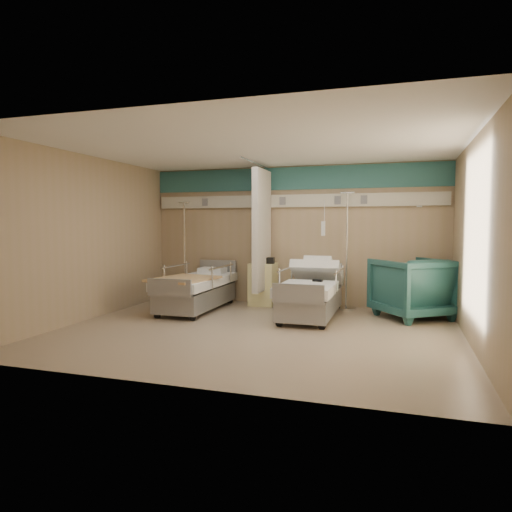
{
  "coord_description": "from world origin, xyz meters",
  "views": [
    {
      "loc": [
        2.07,
        -6.55,
        1.63
      ],
      "look_at": [
        -0.19,
        0.6,
        1.11
      ],
      "focal_mm": 32.0,
      "sensor_mm": 36.0,
      "label": 1
    }
  ],
  "objects_px": {
    "bed_right": "(311,299)",
    "iv_stand_right": "(346,285)",
    "visitor_armchair": "(413,288)",
    "iv_stand_left": "(185,281)",
    "bed_left": "(196,294)",
    "bedside_cabinet": "(263,284)"
  },
  "relations": [
    {
      "from": "bedside_cabinet",
      "to": "iv_stand_right",
      "type": "relative_size",
      "value": 0.38
    },
    {
      "from": "bedside_cabinet",
      "to": "iv_stand_left",
      "type": "bearing_deg",
      "value": -179.49
    },
    {
      "from": "bed_left",
      "to": "iv_stand_left",
      "type": "distance_m",
      "value": 1.12
    },
    {
      "from": "visitor_armchair",
      "to": "bed_right",
      "type": "bearing_deg",
      "value": -21.83
    },
    {
      "from": "bed_right",
      "to": "iv_stand_left",
      "type": "xyz_separation_m",
      "value": [
        -2.88,
        0.88,
        0.12
      ]
    },
    {
      "from": "bed_left",
      "to": "iv_stand_right",
      "type": "xyz_separation_m",
      "value": [
        2.7,
        0.98,
        0.14
      ]
    },
    {
      "from": "bed_left",
      "to": "visitor_armchair",
      "type": "xyz_separation_m",
      "value": [
        3.9,
        0.45,
        0.21
      ]
    },
    {
      "from": "visitor_armchair",
      "to": "iv_stand_right",
      "type": "bearing_deg",
      "value": -60.42
    },
    {
      "from": "bed_right",
      "to": "visitor_armchair",
      "type": "distance_m",
      "value": 1.77
    },
    {
      "from": "bed_right",
      "to": "iv_stand_left",
      "type": "relative_size",
      "value": 1.03
    },
    {
      "from": "bed_right",
      "to": "visitor_armchair",
      "type": "bearing_deg",
      "value": 14.98
    },
    {
      "from": "bed_left",
      "to": "iv_stand_right",
      "type": "distance_m",
      "value": 2.87
    },
    {
      "from": "bed_left",
      "to": "bedside_cabinet",
      "type": "distance_m",
      "value": 1.39
    },
    {
      "from": "iv_stand_left",
      "to": "bed_left",
      "type": "bearing_deg",
      "value": -52.5
    },
    {
      "from": "iv_stand_right",
      "to": "iv_stand_left",
      "type": "bearing_deg",
      "value": -178.44
    },
    {
      "from": "iv_stand_left",
      "to": "visitor_armchair",
      "type": "bearing_deg",
      "value": -5.38
    },
    {
      "from": "iv_stand_left",
      "to": "bed_right",
      "type": "bearing_deg",
      "value": -17.08
    },
    {
      "from": "visitor_armchair",
      "to": "iv_stand_right",
      "type": "distance_m",
      "value": 1.31
    },
    {
      "from": "bed_right",
      "to": "iv_stand_right",
      "type": "bearing_deg",
      "value": 62.89
    },
    {
      "from": "visitor_armchair",
      "to": "bed_left",
      "type": "bearing_deg",
      "value": -30.16
    },
    {
      "from": "bed_right",
      "to": "iv_stand_left",
      "type": "bearing_deg",
      "value": 162.92
    },
    {
      "from": "visitor_armchair",
      "to": "iv_stand_right",
      "type": "relative_size",
      "value": 0.52
    }
  ]
}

